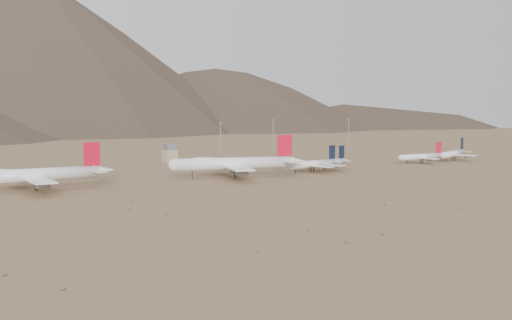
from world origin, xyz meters
TOP-DOWN VIEW (x-y plane):
  - ground at (0.00, 0.00)m, footprint 3000.00×3000.00m
  - widebody_centre at (-84.89, 25.25)m, footprint 70.46×54.07m
  - widebody_east at (17.17, 21.43)m, footprint 71.56×56.78m
  - narrowbody_a at (68.98, 20.73)m, footprint 43.65×31.70m
  - narrowbody_b at (80.34, 24.36)m, footprint 41.21×30.04m
  - narrowbody_c at (161.30, 25.94)m, footprint 39.99×28.72m
  - narrowbody_d at (193.37, 28.09)m, footprint 41.76×31.31m
  - control_tower at (30.00, 120.00)m, footprint 8.00×8.00m
  - mast_centre at (57.44, 101.76)m, footprint 2.00×0.60m
  - mast_east at (124.87, 139.20)m, footprint 2.00×0.60m
  - mast_far_east at (189.87, 129.69)m, footprint 2.00×0.60m
  - desert_scrub at (-36.25, -93.13)m, footprint 428.30×177.01m

SIDE VIEW (x-z plane):
  - ground at x=0.00m, z-range 0.00..0.00m
  - desert_scrub at x=-36.25m, z-range -0.08..0.72m
  - narrowbody_c at x=161.30m, z-range -2.31..10.87m
  - narrowbody_b at x=80.34m, z-range -2.40..11.28m
  - narrowbody_a at x=68.98m, z-range -2.54..11.92m
  - narrowbody_d at x=193.37m, z-range -2.55..11.96m
  - control_tower at x=30.00m, z-range -0.68..11.32m
  - widebody_centre at x=-84.89m, z-range -3.25..17.67m
  - widebody_east at x=17.17m, z-range -3.40..18.53m
  - mast_centre at x=57.44m, z-range 1.35..27.05m
  - mast_east at x=124.87m, z-range 1.35..27.05m
  - mast_far_east at x=189.87m, z-range 1.35..27.05m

